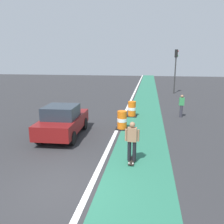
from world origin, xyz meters
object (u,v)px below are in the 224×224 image
(skateboarder_on_lane, at_px, (132,141))
(traffic_light_corner, at_px, (176,64))
(parked_sedan_nearest, at_px, (63,121))
(pedestrian_crossing, at_px, (181,105))
(traffic_barrel_front, at_px, (122,120))
(traffic_barrel_mid, at_px, (132,109))

(skateboarder_on_lane, height_order, traffic_light_corner, traffic_light_corner)
(skateboarder_on_lane, bearing_deg, parked_sedan_nearest, 146.03)
(pedestrian_crossing, bearing_deg, parked_sedan_nearest, -142.28)
(traffic_barrel_front, height_order, traffic_light_corner, traffic_light_corner)
(pedestrian_crossing, bearing_deg, traffic_barrel_front, -137.48)
(skateboarder_on_lane, distance_m, traffic_barrel_front, 4.48)
(traffic_barrel_front, bearing_deg, parked_sedan_nearest, -149.48)
(skateboarder_on_lane, relative_size, traffic_light_corner, 0.33)
(skateboarder_on_lane, height_order, parked_sedan_nearest, parked_sedan_nearest)
(skateboarder_on_lane, xyz_separation_m, parked_sedan_nearest, (-3.88, 2.62, -0.08))
(traffic_barrel_mid, bearing_deg, pedestrian_crossing, 5.42)
(parked_sedan_nearest, relative_size, traffic_barrel_front, 3.84)
(skateboarder_on_lane, relative_size, parked_sedan_nearest, 0.40)
(skateboarder_on_lane, relative_size, pedestrian_crossing, 1.05)
(traffic_barrel_front, xyz_separation_m, traffic_barrel_mid, (0.33, 3.16, 0.00))
(parked_sedan_nearest, xyz_separation_m, traffic_barrel_front, (2.97, 1.75, -0.30))
(traffic_light_corner, bearing_deg, traffic_barrel_front, -106.42)
(skateboarder_on_lane, distance_m, traffic_barrel_mid, 7.55)
(skateboarder_on_lane, xyz_separation_m, traffic_barrel_mid, (-0.59, 7.52, -0.38))
(parked_sedan_nearest, height_order, traffic_barrel_front, parked_sedan_nearest)
(skateboarder_on_lane, distance_m, traffic_light_corner, 19.93)
(skateboarder_on_lane, bearing_deg, pedestrian_crossing, 69.83)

